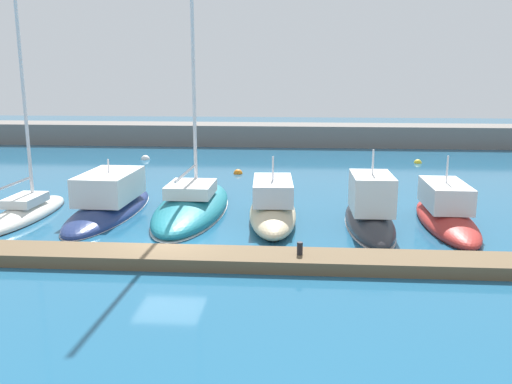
% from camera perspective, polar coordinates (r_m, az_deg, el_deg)
% --- Properties ---
extents(ground_plane, '(120.00, 120.00, 0.00)m').
position_cam_1_polar(ground_plane, '(21.20, -9.10, -5.80)').
color(ground_plane, '#1E567A').
extents(dock_pier, '(29.23, 1.72, 0.44)m').
position_cam_1_polar(dock_pier, '(19.65, -10.19, -6.65)').
color(dock_pier, brown).
rests_on(dock_pier, ground_plane).
extents(breakwater_seawall, '(108.00, 3.94, 1.84)m').
position_cam_1_polar(breakwater_seawall, '(50.18, -1.26, 6.02)').
color(breakwater_seawall, slate).
rests_on(breakwater_seawall, ground_plane).
extents(sailboat_ivory_second, '(1.98, 7.02, 14.68)m').
position_cam_1_polar(sailboat_ivory_second, '(27.29, -22.77, -1.80)').
color(sailboat_ivory_second, silver).
rests_on(sailboat_ivory_second, ground_plane).
extents(motorboat_navy_third, '(2.91, 9.06, 2.97)m').
position_cam_1_polar(motorboat_navy_third, '(26.83, -14.91, -1.07)').
color(motorboat_navy_third, navy).
rests_on(motorboat_navy_third, ground_plane).
extents(sailboat_teal_fourth, '(3.25, 9.93, 17.62)m').
position_cam_1_polar(sailboat_teal_fourth, '(26.25, -6.62, -1.33)').
color(sailboat_teal_fourth, '#19707F').
rests_on(sailboat_teal_fourth, ground_plane).
extents(motorboat_sand_fifth, '(2.45, 7.48, 3.15)m').
position_cam_1_polar(motorboat_sand_fifth, '(24.55, 1.74, -1.57)').
color(motorboat_sand_fifth, beige).
rests_on(motorboat_sand_fifth, ground_plane).
extents(motorboat_charcoal_sixth, '(2.02, 7.03, 3.76)m').
position_cam_1_polar(motorboat_charcoal_sixth, '(23.96, 11.71, -2.15)').
color(motorboat_charcoal_sixth, '#2D2D33').
rests_on(motorboat_charcoal_sixth, ground_plane).
extents(motorboat_red_seventh, '(2.12, 7.53, 3.33)m').
position_cam_1_polar(motorboat_red_seventh, '(25.34, 19.07, -2.08)').
color(motorboat_red_seventh, '#B72D28').
rests_on(motorboat_red_seventh, ground_plane).
extents(mooring_buoy_yellow, '(0.56, 0.56, 0.56)m').
position_cam_1_polar(mooring_buoy_yellow, '(41.70, 16.43, 2.89)').
color(mooring_buoy_yellow, yellow).
rests_on(mooring_buoy_yellow, ground_plane).
extents(mooring_buoy_orange, '(0.59, 0.59, 0.59)m').
position_cam_1_polar(mooring_buoy_orange, '(35.88, -1.88, 1.91)').
color(mooring_buoy_orange, orange).
rests_on(mooring_buoy_orange, ground_plane).
extents(mooring_buoy_white, '(0.67, 0.67, 0.67)m').
position_cam_1_polar(mooring_buoy_white, '(42.47, -11.39, 3.33)').
color(mooring_buoy_white, white).
rests_on(mooring_buoy_white, ground_plane).
extents(dock_bollard, '(0.20, 0.20, 0.44)m').
position_cam_1_polar(dock_bollard, '(18.91, 4.57, -5.85)').
color(dock_bollard, black).
rests_on(dock_bollard, dock_pier).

